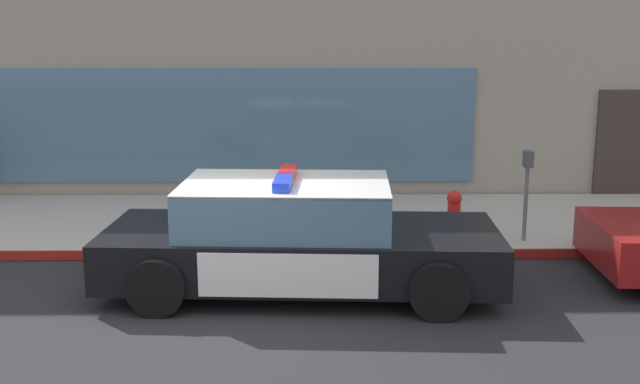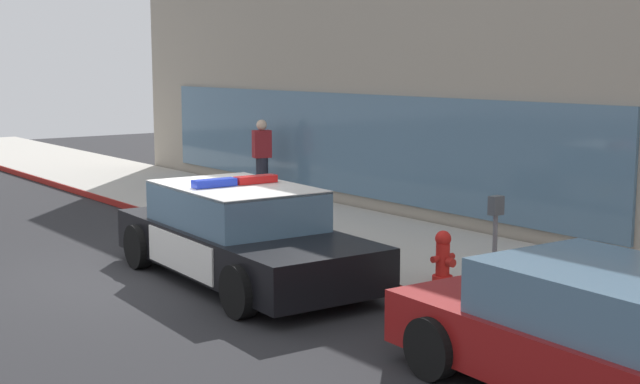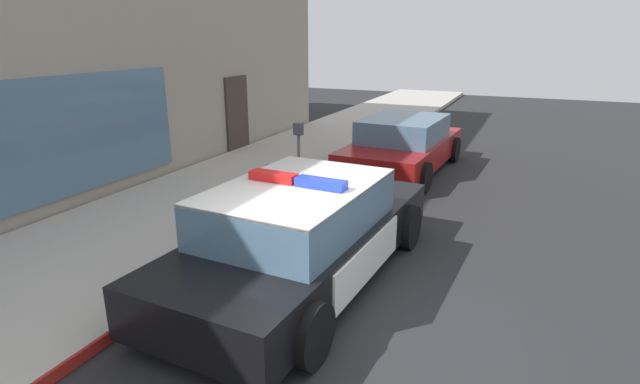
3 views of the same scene
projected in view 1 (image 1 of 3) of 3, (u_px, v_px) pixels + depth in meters
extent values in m
plane|color=#262628|center=(197.00, 316.00, 8.73)|extent=(48.00, 48.00, 0.00)
cube|color=#B2ADA3|center=(232.00, 223.00, 12.59)|extent=(48.00, 3.60, 0.15)
cube|color=maroon|center=(219.00, 255.00, 10.81)|extent=(28.80, 0.04, 0.14)
cube|color=gray|center=(259.00, 2.00, 17.58)|extent=(23.30, 8.13, 7.58)
cube|color=slate|center=(95.00, 126.00, 14.04)|extent=(13.98, 0.08, 2.10)
cube|color=#382D28|center=(622.00, 146.00, 14.24)|extent=(1.00, 0.08, 2.10)
cube|color=black|center=(302.00, 251.00, 9.51)|extent=(4.94, 2.13, 0.60)
cube|color=silver|center=(427.00, 240.00, 9.41)|extent=(1.74, 1.93, 0.05)
cube|color=silver|center=(166.00, 237.00, 9.54)|extent=(1.45, 1.91, 0.05)
cube|color=silver|center=(299.00, 231.00, 10.44)|extent=(2.03, 0.14, 0.51)
cube|color=silver|center=(288.00, 276.00, 8.58)|extent=(2.03, 0.14, 0.51)
cube|color=yellow|center=(299.00, 231.00, 10.45)|extent=(0.22, 0.02, 0.26)
cube|color=slate|center=(286.00, 207.00, 9.39)|extent=(2.60, 1.82, 0.60)
cube|color=silver|center=(286.00, 184.00, 9.33)|extent=(2.60, 1.82, 0.04)
cube|color=red|center=(288.00, 172.00, 9.64)|extent=(0.23, 0.65, 0.11)
cube|color=blue|center=(283.00, 183.00, 8.98)|extent=(0.23, 0.65, 0.11)
cylinder|color=black|center=(423.00, 244.00, 10.39)|extent=(0.69, 0.26, 0.68)
cylinder|color=black|center=(439.00, 291.00, 8.56)|extent=(0.69, 0.26, 0.68)
cylinder|color=black|center=(190.00, 242.00, 10.52)|extent=(0.69, 0.26, 0.68)
cylinder|color=black|center=(156.00, 287.00, 8.68)|extent=(0.69, 0.26, 0.68)
cylinder|color=red|center=(453.00, 235.00, 11.37)|extent=(0.28, 0.28, 0.10)
cylinder|color=red|center=(454.00, 217.00, 11.31)|extent=(0.19, 0.19, 0.45)
sphere|color=red|center=(454.00, 198.00, 11.25)|extent=(0.22, 0.22, 0.22)
cylinder|color=#B21E19|center=(455.00, 193.00, 11.23)|extent=(0.06, 0.06, 0.05)
cylinder|color=#B21E19|center=(456.00, 218.00, 11.16)|extent=(0.09, 0.10, 0.09)
cylinder|color=#B21E19|center=(452.00, 213.00, 11.45)|extent=(0.09, 0.10, 0.09)
cylinder|color=#B21E19|center=(464.00, 218.00, 11.31)|extent=(0.10, 0.12, 0.12)
cylinder|color=black|center=(626.00, 237.00, 10.83)|extent=(0.65, 0.23, 0.64)
cylinder|color=slate|center=(526.00, 204.00, 11.16)|extent=(0.06, 0.06, 1.10)
cube|color=#474C51|center=(528.00, 159.00, 11.02)|extent=(0.12, 0.18, 0.24)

